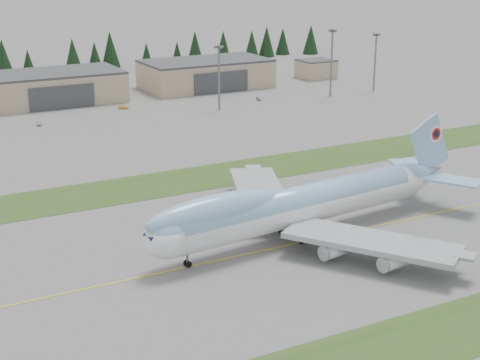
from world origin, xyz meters
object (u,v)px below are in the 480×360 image
boeing_747_freighter (299,205)px  service_vehicle_c (259,100)px  service_vehicle_b (124,109)px  hangar_center (52,87)px  service_vehicle_a (39,125)px  hangar_right (206,74)px

boeing_747_freighter → service_vehicle_c: size_ratio=18.79×
service_vehicle_b → hangar_center: bearing=72.1°
hangar_center → service_vehicle_a: bearing=-111.4°
service_vehicle_a → boeing_747_freighter: bearing=-65.5°
boeing_747_freighter → hangar_right: 155.80m
hangar_center → service_vehicle_c: (65.98, -31.00, -5.39)m
hangar_center → service_vehicle_b: size_ratio=13.44×
boeing_747_freighter → service_vehicle_a: size_ratio=20.45×
hangar_center → service_vehicle_a: size_ratio=13.16×
boeing_747_freighter → service_vehicle_a: (-21.54, 114.54, -6.46)m
hangar_center → hangar_right: same height
service_vehicle_b → service_vehicle_c: (47.80, -8.64, 0.00)m
boeing_747_freighter → service_vehicle_b: bearing=79.6°
hangar_center → boeing_747_freighter: bearing=-86.6°
boeing_747_freighter → service_vehicle_b: (9.43, 124.76, -6.46)m
boeing_747_freighter → service_vehicle_a: 116.72m
service_vehicle_c → boeing_747_freighter: bearing=-94.0°
hangar_right → service_vehicle_c: size_ratio=12.09×
boeing_747_freighter → service_vehicle_b: 125.29m
service_vehicle_b → boeing_747_freighter: bearing=-151.3°
service_vehicle_b → service_vehicle_c: size_ratio=0.90×
hangar_right → service_vehicle_a: size_ratio=13.16×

